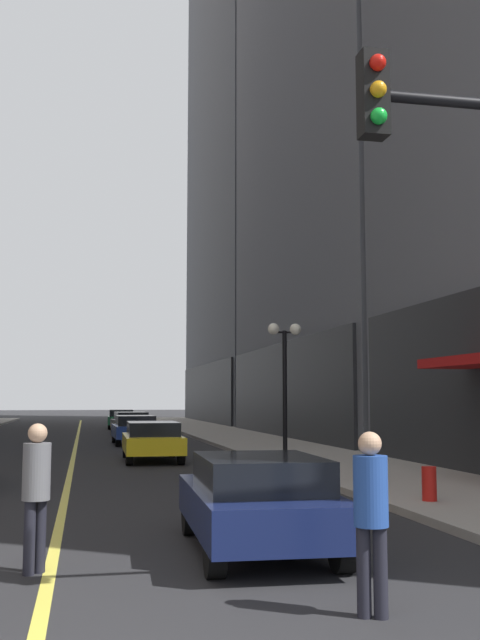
# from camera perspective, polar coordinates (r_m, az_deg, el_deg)

# --- Properties ---
(ground_plane) EXTENTS (200.00, 200.00, 0.00)m
(ground_plane) POSITION_cam_1_polar(r_m,az_deg,el_deg) (39.06, -12.30, -8.93)
(ground_plane) COLOR #262628
(sidewalk_right) EXTENTS (4.50, 78.00, 0.15)m
(sidewalk_right) POSITION_cam_1_polar(r_m,az_deg,el_deg) (39.84, -0.21, -8.90)
(sidewalk_right) COLOR #9E9991
(sidewalk_right) RESTS_ON ground
(lane_centre_stripe) EXTENTS (0.16, 70.00, 0.01)m
(lane_centre_stripe) POSITION_cam_1_polar(r_m,az_deg,el_deg) (39.06, -12.30, -8.93)
(lane_centre_stripe) COLOR #E5D64C
(lane_centre_stripe) RESTS_ON ground
(building_right_mid) EXTENTS (10.36, 24.00, 47.14)m
(building_right_mid) POSITION_cam_1_polar(r_m,az_deg,el_deg) (46.57, 9.48, 21.41)
(building_right_mid) COLOR slate
(building_right_mid) RESTS_ON ground
(building_right_far) EXTENTS (10.80, 26.00, 74.96)m
(building_right_far) POSITION_cam_1_polar(r_m,az_deg,el_deg) (74.68, 1.85, 22.21)
(building_right_far) COLOR #4C515B
(building_right_far) RESTS_ON ground
(car_navy) EXTENTS (1.94, 4.14, 1.32)m
(car_navy) POSITION_cam_1_polar(r_m,az_deg,el_deg) (10.65, 1.35, -13.49)
(car_navy) COLOR #141E4C
(car_navy) RESTS_ON ground
(car_yellow) EXTENTS (1.96, 4.41, 1.32)m
(car_yellow) POSITION_cam_1_polar(r_m,az_deg,el_deg) (25.76, -6.68, -9.02)
(car_yellow) COLOR yellow
(car_yellow) RESTS_ON ground
(car_blue) EXTENTS (1.99, 4.09, 1.32)m
(car_blue) POSITION_cam_1_polar(r_m,az_deg,el_deg) (35.20, -8.00, -8.18)
(car_blue) COLOR navy
(car_blue) RESTS_ON ground
(car_black) EXTENTS (2.17, 4.75, 1.32)m
(car_black) POSITION_cam_1_polar(r_m,az_deg,el_deg) (44.24, -8.33, -7.71)
(car_black) COLOR black
(car_black) RESTS_ON ground
(car_green) EXTENTS (1.92, 4.84, 1.32)m
(car_green) POSITION_cam_1_polar(r_m,az_deg,el_deg) (53.38, -9.05, -7.39)
(car_green) COLOR #196038
(car_green) RESTS_ON ground
(pedestrian_in_grey_suit) EXTENTS (0.48, 0.48, 1.80)m
(pedestrian_in_grey_suit) POSITION_cam_1_polar(r_m,az_deg,el_deg) (9.70, -15.23, -12.00)
(pedestrian_in_grey_suit) COLOR black
(pedestrian_in_grey_suit) RESTS_ON ground
(pedestrian_in_blue_hoodie) EXTENTS (0.45, 0.45, 1.78)m
(pedestrian_in_blue_hoodie) POSITION_cam_1_polar(r_m,az_deg,el_deg) (7.67, 9.92, -13.88)
(pedestrian_in_blue_hoodie) COLOR black
(pedestrian_in_blue_hoodie) RESTS_ON ground
(street_lamp_right_mid) EXTENTS (1.06, 0.36, 4.43)m
(street_lamp_right_mid) POSITION_cam_1_polar(r_m,az_deg,el_deg) (23.25, 3.41, -3.13)
(street_lamp_right_mid) COLOR black
(street_lamp_right_mid) RESTS_ON ground
(fire_hydrant_right) EXTENTS (0.28, 0.28, 0.80)m
(fire_hydrant_right) POSITION_cam_1_polar(r_m,az_deg,el_deg) (15.20, 14.20, -12.25)
(fire_hydrant_right) COLOR red
(fire_hydrant_right) RESTS_ON ground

